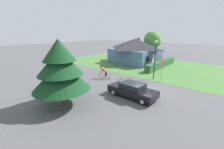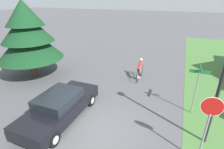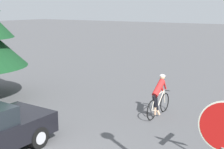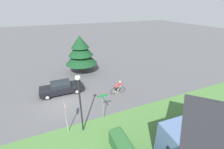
{
  "view_description": "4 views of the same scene",
  "coord_description": "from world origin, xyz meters",
  "px_view_note": "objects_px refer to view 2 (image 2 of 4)",
  "views": [
    {
      "loc": [
        -12.76,
        -6.68,
        5.79
      ],
      "look_at": [
        -0.11,
        3.95,
        1.05
      ],
      "focal_mm": 24.0,
      "sensor_mm": 36.0,
      "label": 1
    },
    {
      "loc": [
        3.0,
        -5.48,
        5.48
      ],
      "look_at": [
        -0.77,
        4.06,
        0.85
      ],
      "focal_mm": 28.0,
      "sensor_mm": 36.0,
      "label": 2
    },
    {
      "loc": [
        5.05,
        -4.02,
        3.83
      ],
      "look_at": [
        -1.01,
        5.32,
        1.41
      ],
      "focal_mm": 50.0,
      "sensor_mm": 36.0,
      "label": 3
    },
    {
      "loc": [
        13.66,
        -0.45,
        9.03
      ],
      "look_at": [
        -1.47,
        6.06,
        1.37
      ],
      "focal_mm": 24.0,
      "sensor_mm": 36.0,
      "label": 4
    }
  ],
  "objects_px": {
    "sedan_left_lane": "(60,106)",
    "cyclist": "(140,70)",
    "street_name_sign": "(198,82)",
    "stop_sign": "(209,119)",
    "conifer_tall_near": "(28,34)"
  },
  "relations": [
    {
      "from": "sedan_left_lane",
      "to": "cyclist",
      "type": "distance_m",
      "value": 6.28
    },
    {
      "from": "street_name_sign",
      "to": "cyclist",
      "type": "bearing_deg",
      "value": 139.02
    },
    {
      "from": "stop_sign",
      "to": "street_name_sign",
      "type": "height_order",
      "value": "stop_sign"
    },
    {
      "from": "street_name_sign",
      "to": "conifer_tall_near",
      "type": "relative_size",
      "value": 0.47
    },
    {
      "from": "sedan_left_lane",
      "to": "stop_sign",
      "type": "xyz_separation_m",
      "value": [
        6.09,
        -0.21,
        1.21
      ]
    },
    {
      "from": "sedan_left_lane",
      "to": "cyclist",
      "type": "relative_size",
      "value": 2.53
    },
    {
      "from": "cyclist",
      "to": "stop_sign",
      "type": "relative_size",
      "value": 0.67
    },
    {
      "from": "sedan_left_lane",
      "to": "stop_sign",
      "type": "bearing_deg",
      "value": -91.25
    },
    {
      "from": "sedan_left_lane",
      "to": "cyclist",
      "type": "bearing_deg",
      "value": -22.6
    },
    {
      "from": "cyclist",
      "to": "conifer_tall_near",
      "type": "bearing_deg",
      "value": 107.97
    },
    {
      "from": "street_name_sign",
      "to": "conifer_tall_near",
      "type": "distance_m",
      "value": 10.92
    },
    {
      "from": "sedan_left_lane",
      "to": "conifer_tall_near",
      "type": "xyz_separation_m",
      "value": [
        -4.91,
        3.47,
        2.4
      ]
    },
    {
      "from": "sedan_left_lane",
      "to": "cyclist",
      "type": "height_order",
      "value": "cyclist"
    },
    {
      "from": "sedan_left_lane",
      "to": "conifer_tall_near",
      "type": "relative_size",
      "value": 0.85
    },
    {
      "from": "street_name_sign",
      "to": "conifer_tall_near",
      "type": "xyz_separation_m",
      "value": [
        -10.82,
        0.68,
        1.31
      ]
    }
  ]
}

